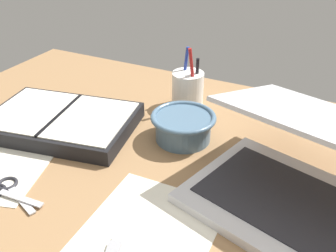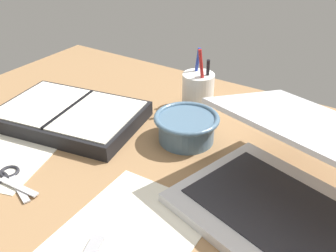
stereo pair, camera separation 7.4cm
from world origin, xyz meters
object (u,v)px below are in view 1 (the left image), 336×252
at_px(laptop, 308,178).
at_px(pen_cup, 188,89).
at_px(bowl, 183,126).
at_px(planner, 61,121).
at_px(scissors, 6,190).

bearing_deg(laptop, pen_cup, 159.07).
distance_m(bowl, planner, 0.28).
distance_m(bowl, scissors, 0.37).
bearing_deg(pen_cup, scissors, -109.54).
bearing_deg(planner, scissors, -86.67).
bearing_deg(bowl, planner, -162.91).
distance_m(laptop, pen_cup, 0.41).
bearing_deg(scissors, laptop, 31.86).
bearing_deg(scissors, planner, 112.65).
relative_size(pen_cup, scissors, 1.30).
xyz_separation_m(bowl, pen_cup, (-0.05, 0.15, 0.01)).
bearing_deg(scissors, pen_cup, 79.33).
bearing_deg(planner, bowl, 6.64).
relative_size(bowl, pen_cup, 0.88).
bearing_deg(laptop, planner, -165.39).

